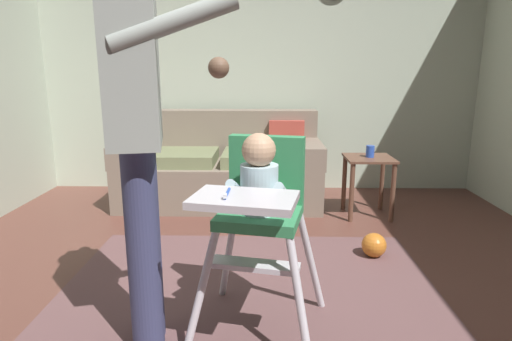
# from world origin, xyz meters

# --- Properties ---
(ground) EXTENTS (6.06, 6.51, 0.10)m
(ground) POSITION_xyz_m (0.00, 0.00, -0.05)
(ground) COLOR brown
(wall_far) EXTENTS (5.26, 0.06, 2.56)m
(wall_far) POSITION_xyz_m (0.00, 2.48, 1.28)
(wall_far) COLOR #B6C2AB
(wall_far) RESTS_ON ground
(couch) EXTENTS (1.88, 0.86, 0.86)m
(couch) POSITION_xyz_m (-0.35, 1.96, 0.33)
(couch) COLOR #7E6D5E
(couch) RESTS_ON ground
(high_chair) EXTENTS (0.71, 0.81, 0.98)m
(high_chair) POSITION_xyz_m (0.04, -0.16, 0.68)
(high_chair) COLOR silver
(high_chair) RESTS_ON ground
(adult_standing) EXTENTS (0.58, 0.50, 1.73)m
(adult_standing) POSITION_xyz_m (-0.46, -0.26, 0.98)
(adult_standing) COLOR #393D62
(adult_standing) RESTS_ON ground
(toy_ball) EXTENTS (0.17, 0.17, 0.17)m
(toy_ball) POSITION_xyz_m (0.81, 0.70, 0.08)
(toy_ball) COLOR orange
(toy_ball) RESTS_ON ground
(side_table) EXTENTS (0.40, 0.40, 0.52)m
(side_table) POSITION_xyz_m (0.95, 1.56, 0.38)
(side_table) COLOR brown
(side_table) RESTS_ON ground
(sippy_cup) EXTENTS (0.07, 0.07, 0.10)m
(sippy_cup) POSITION_xyz_m (0.96, 1.56, 0.57)
(sippy_cup) COLOR #284CB7
(sippy_cup) RESTS_ON side_table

